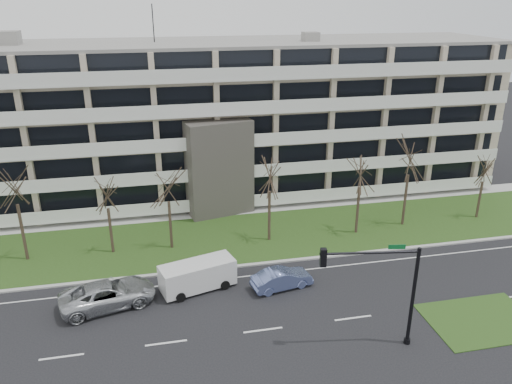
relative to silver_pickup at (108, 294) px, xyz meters
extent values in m
plane|color=black|center=(9.59, -4.77, -0.87)|extent=(160.00, 160.00, 0.00)
cube|color=#284517|center=(9.59, 8.23, -0.84)|extent=(90.00, 10.00, 0.06)
cube|color=#B2B2AD|center=(9.59, 3.23, -0.81)|extent=(90.00, 0.35, 0.12)
cube|color=#B2B2AD|center=(9.59, 13.73, -0.83)|extent=(90.00, 2.00, 0.08)
cube|color=#284517|center=(23.59, -6.77, -0.84)|extent=(7.00, 5.00, 0.06)
cube|color=white|center=(9.59, 1.73, -0.87)|extent=(90.00, 0.12, 0.01)
cube|color=#B7A68E|center=(9.59, 20.73, 6.63)|extent=(60.00, 12.00, 15.00)
cube|color=gray|center=(9.59, 20.73, 14.28)|extent=(60.50, 12.50, 0.30)
cube|color=#4C4742|center=(9.59, 13.73, 3.63)|extent=(6.39, 3.69, 9.00)
cube|color=black|center=(9.59, 13.53, 1.13)|extent=(4.92, 1.19, 3.50)
cube|color=gray|center=(-8.41, 20.73, 15.03)|extent=(2.00, 2.00, 1.20)
cylinder|color=black|center=(4.59, 20.73, 16.13)|extent=(0.10, 0.10, 3.50)
cube|color=black|center=(9.59, 14.71, 1.23)|extent=(58.00, 0.10, 1.80)
cube|color=white|center=(9.59, 14.03, -0.27)|extent=(58.00, 1.40, 0.22)
cube|color=white|center=(9.59, 13.38, 0.33)|extent=(58.00, 0.08, 1.00)
cube|color=black|center=(9.59, 14.71, 4.23)|extent=(58.00, 0.10, 1.80)
cube|color=white|center=(9.59, 14.03, 2.73)|extent=(58.00, 1.40, 0.22)
cube|color=white|center=(9.59, 13.38, 3.33)|extent=(58.00, 0.08, 1.00)
cube|color=black|center=(9.59, 14.71, 7.23)|extent=(58.00, 0.10, 1.80)
cube|color=white|center=(9.59, 14.03, 5.73)|extent=(58.00, 1.40, 0.22)
cube|color=white|center=(9.59, 13.38, 6.33)|extent=(58.00, 0.08, 1.00)
cube|color=black|center=(9.59, 14.71, 10.23)|extent=(58.00, 0.10, 1.80)
cube|color=white|center=(9.59, 14.03, 8.73)|extent=(58.00, 1.40, 0.22)
cube|color=white|center=(9.59, 13.38, 9.33)|extent=(58.00, 0.08, 1.00)
cube|color=black|center=(9.59, 14.71, 13.23)|extent=(58.00, 0.10, 1.80)
cube|color=white|center=(9.59, 14.03, 11.73)|extent=(58.00, 1.40, 0.22)
cube|color=white|center=(9.59, 13.38, 12.33)|extent=(58.00, 0.08, 1.00)
imported|color=silver|center=(0.00, 0.00, 0.00)|extent=(6.75, 4.23, 1.74)
imported|color=#6D7DBD|center=(11.97, -0.28, -0.15)|extent=(4.60, 2.31, 1.45)
cube|color=white|center=(6.11, 0.83, 0.25)|extent=(5.59, 3.29, 1.85)
cube|color=black|center=(6.11, 0.83, 0.79)|extent=(5.18, 3.04, 0.68)
cube|color=white|center=(8.50, 1.49, 0.10)|extent=(0.83, 1.87, 1.17)
cylinder|color=black|center=(4.77, -0.56, -0.53)|extent=(0.72, 0.42, 0.68)
cylinder|color=black|center=(4.25, 1.32, -0.53)|extent=(0.72, 0.42, 0.68)
cylinder|color=black|center=(7.96, 0.33, -0.53)|extent=(0.72, 0.42, 0.68)
cylinder|color=black|center=(7.44, 2.21, -0.53)|extent=(0.72, 0.42, 0.68)
cylinder|color=black|center=(17.80, -7.79, -0.71)|extent=(0.39, 0.39, 0.32)
cylinder|color=black|center=(17.80, -7.79, 2.36)|extent=(0.22, 0.22, 6.46)
cylinder|color=black|center=(15.03, -7.36, 5.38)|extent=(5.56, 1.00, 0.15)
cube|color=black|center=(12.48, -6.97, 5.16)|extent=(0.39, 0.39, 1.08)
sphere|color=red|center=(12.48, -6.97, 5.51)|extent=(0.22, 0.22, 0.22)
sphere|color=orange|center=(12.48, -6.97, 5.16)|extent=(0.22, 0.22, 0.22)
sphere|color=green|center=(12.48, -6.97, 4.82)|extent=(0.22, 0.22, 0.22)
cube|color=#0C5926|center=(16.53, -7.59, 5.70)|extent=(0.96, 0.19, 0.27)
cylinder|color=#382B21|center=(-6.70, 7.81, 1.50)|extent=(0.24, 0.24, 4.75)
cylinder|color=#382B21|center=(-0.13, 7.63, 1.08)|extent=(0.24, 0.24, 3.89)
cylinder|color=#382B21|center=(4.60, 7.43, 1.21)|extent=(0.24, 0.24, 4.15)
cylinder|color=#382B21|center=(12.81, 7.15, 1.37)|extent=(0.24, 0.24, 4.49)
cylinder|color=#382B21|center=(20.63, 6.91, 1.27)|extent=(0.24, 0.24, 4.29)
cylinder|color=#382B21|center=(25.42, 7.59, 1.54)|extent=(0.24, 0.24, 4.82)
cylinder|color=#382B21|center=(32.99, 7.57, 0.93)|extent=(0.24, 0.24, 3.59)
camera|label=1|loc=(3.80, -29.93, 18.72)|focal=35.00mm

